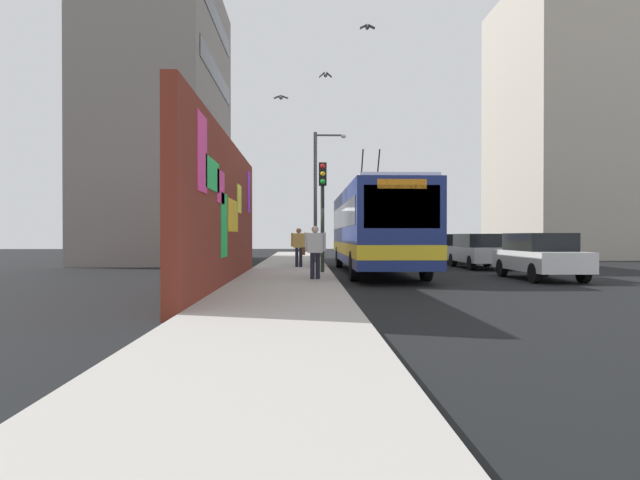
{
  "coord_description": "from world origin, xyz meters",
  "views": [
    {
      "loc": [
        -20.16,
        1.03,
        1.5
      ],
      "look_at": [
        -0.21,
        0.43,
        1.33
      ],
      "focal_mm": 29.77,
      "sensor_mm": 36.0,
      "label": 1
    }
  ],
  "objects_px": {
    "parked_car_silver": "(479,250)",
    "parked_car_black": "(448,247)",
    "city_bus": "(375,226)",
    "street_lamp": "(319,188)",
    "parked_car_white": "(539,255)",
    "traffic_light": "(323,198)",
    "pedestrian_midblock": "(299,244)",
    "pedestrian_at_curb": "(315,248)"
  },
  "relations": [
    {
      "from": "city_bus",
      "to": "pedestrian_midblock",
      "type": "bearing_deg",
      "value": 60.25
    },
    {
      "from": "pedestrian_at_curb",
      "to": "street_lamp",
      "type": "relative_size",
      "value": 0.25
    },
    {
      "from": "pedestrian_midblock",
      "to": "street_lamp",
      "type": "xyz_separation_m",
      "value": [
        4.36,
        -0.99,
        2.83
      ]
    },
    {
      "from": "city_bus",
      "to": "parked_car_black",
      "type": "bearing_deg",
      "value": -32.35
    },
    {
      "from": "city_bus",
      "to": "traffic_light",
      "type": "distance_m",
      "value": 2.88
    },
    {
      "from": "parked_car_black",
      "to": "traffic_light",
      "type": "bearing_deg",
      "value": 143.24
    },
    {
      "from": "pedestrian_at_curb",
      "to": "pedestrian_midblock",
      "type": "relative_size",
      "value": 0.99
    },
    {
      "from": "parked_car_black",
      "to": "pedestrian_midblock",
      "type": "height_order",
      "value": "pedestrian_midblock"
    },
    {
      "from": "pedestrian_midblock",
      "to": "street_lamp",
      "type": "height_order",
      "value": "street_lamp"
    },
    {
      "from": "parked_car_black",
      "to": "parked_car_white",
      "type": "bearing_deg",
      "value": 180.0
    },
    {
      "from": "parked_car_white",
      "to": "parked_car_silver",
      "type": "xyz_separation_m",
      "value": [
        6.18,
        -0.0,
        0.0
      ]
    },
    {
      "from": "parked_car_white",
      "to": "pedestrian_midblock",
      "type": "distance_m",
      "value": 9.67
    },
    {
      "from": "city_bus",
      "to": "traffic_light",
      "type": "relative_size",
      "value": 2.92
    },
    {
      "from": "city_bus",
      "to": "parked_car_silver",
      "type": "xyz_separation_m",
      "value": [
        2.9,
        -5.2,
        -1.03
      ]
    },
    {
      "from": "parked_car_black",
      "to": "city_bus",
      "type": "bearing_deg",
      "value": 147.65
    },
    {
      "from": "parked_car_silver",
      "to": "traffic_light",
      "type": "relative_size",
      "value": 1.07
    },
    {
      "from": "parked_car_black",
      "to": "pedestrian_midblock",
      "type": "xyz_separation_m",
      "value": [
        -6.46,
        8.26,
        0.3
      ]
    },
    {
      "from": "city_bus",
      "to": "street_lamp",
      "type": "distance_m",
      "value": 6.78
    },
    {
      "from": "parked_car_white",
      "to": "pedestrian_at_curb",
      "type": "bearing_deg",
      "value": 100.37
    },
    {
      "from": "parked_car_white",
      "to": "parked_car_black",
      "type": "xyz_separation_m",
      "value": [
        11.49,
        -0.0,
        0.0
      ]
    },
    {
      "from": "parked_car_white",
      "to": "parked_car_black",
      "type": "bearing_deg",
      "value": -0.0
    },
    {
      "from": "parked_car_white",
      "to": "street_lamp",
      "type": "bearing_deg",
      "value": 37.75
    },
    {
      "from": "parked_car_silver",
      "to": "pedestrian_at_curb",
      "type": "height_order",
      "value": "pedestrian_at_curb"
    },
    {
      "from": "city_bus",
      "to": "street_lamp",
      "type": "bearing_deg",
      "value": 18.7
    },
    {
      "from": "parked_car_white",
      "to": "traffic_light",
      "type": "bearing_deg",
      "value": 77.38
    },
    {
      "from": "pedestrian_at_curb",
      "to": "traffic_light",
      "type": "distance_m",
      "value": 3.54
    },
    {
      "from": "parked_car_silver",
      "to": "street_lamp",
      "type": "bearing_deg",
      "value": 66.18
    },
    {
      "from": "pedestrian_midblock",
      "to": "parked_car_silver",
      "type": "bearing_deg",
      "value": -82.05
    },
    {
      "from": "pedestrian_at_curb",
      "to": "traffic_light",
      "type": "xyz_separation_m",
      "value": [
        3.05,
        -0.35,
        1.76
      ]
    },
    {
      "from": "parked_car_silver",
      "to": "parked_car_black",
      "type": "xyz_separation_m",
      "value": [
        5.31,
        0.0,
        0.0
      ]
    },
    {
      "from": "city_bus",
      "to": "parked_car_white",
      "type": "bearing_deg",
      "value": -122.2
    },
    {
      "from": "traffic_light",
      "to": "pedestrian_at_curb",
      "type": "bearing_deg",
      "value": 173.47
    },
    {
      "from": "parked_car_white",
      "to": "street_lamp",
      "type": "distance_m",
      "value": 12.28
    },
    {
      "from": "traffic_light",
      "to": "city_bus",
      "type": "bearing_deg",
      "value": -52.85
    },
    {
      "from": "parked_car_white",
      "to": "parked_car_silver",
      "type": "bearing_deg",
      "value": -0.0
    },
    {
      "from": "city_bus",
      "to": "parked_car_black",
      "type": "distance_m",
      "value": 9.77
    },
    {
      "from": "parked_car_silver",
      "to": "street_lamp",
      "type": "relative_size",
      "value": 0.65
    },
    {
      "from": "parked_car_silver",
      "to": "street_lamp",
      "type": "xyz_separation_m",
      "value": [
        3.21,
        7.27,
        3.13
      ]
    },
    {
      "from": "traffic_light",
      "to": "street_lamp",
      "type": "bearing_deg",
      "value": -0.6
    },
    {
      "from": "pedestrian_at_curb",
      "to": "street_lamp",
      "type": "bearing_deg",
      "value": -2.29
    },
    {
      "from": "parked_car_white",
      "to": "pedestrian_midblock",
      "type": "bearing_deg",
      "value": 58.69
    },
    {
      "from": "parked_car_black",
      "to": "pedestrian_midblock",
      "type": "distance_m",
      "value": 10.49
    }
  ]
}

